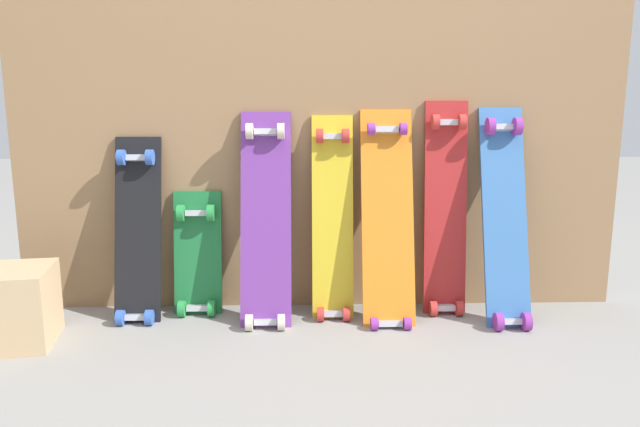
{
  "coord_description": "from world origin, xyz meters",
  "views": [
    {
      "loc": [
        -0.07,
        -2.54,
        0.93
      ],
      "look_at": [
        0.0,
        -0.07,
        0.44
      ],
      "focal_mm": 34.66,
      "sensor_mm": 36.0,
      "label": 1
    }
  ],
  "objects_px": {
    "skateboard_blue": "(505,223)",
    "skateboard_green": "(198,260)",
    "skateboard_orange": "(388,226)",
    "wooden_crate": "(12,307)",
    "skateboard_black": "(137,237)",
    "skateboard_purple": "(266,226)",
    "skateboard_red": "(445,216)",
    "skateboard_yellow": "(333,225)"
  },
  "relations": [
    {
      "from": "skateboard_green",
      "to": "skateboard_purple",
      "type": "distance_m",
      "value": 0.35
    },
    {
      "from": "skateboard_black",
      "to": "wooden_crate",
      "type": "xyz_separation_m",
      "value": [
        -0.4,
        -0.28,
        -0.2
      ]
    },
    {
      "from": "skateboard_orange",
      "to": "skateboard_blue",
      "type": "distance_m",
      "value": 0.48
    },
    {
      "from": "skateboard_purple",
      "to": "skateboard_orange",
      "type": "distance_m",
      "value": 0.5
    },
    {
      "from": "skateboard_black",
      "to": "skateboard_yellow",
      "type": "xyz_separation_m",
      "value": [
        0.8,
        0.01,
        0.04
      ]
    },
    {
      "from": "wooden_crate",
      "to": "skateboard_purple",
      "type": "bearing_deg",
      "value": 14.55
    },
    {
      "from": "skateboard_green",
      "to": "wooden_crate",
      "type": "bearing_deg",
      "value": -153.06
    },
    {
      "from": "skateboard_red",
      "to": "skateboard_blue",
      "type": "distance_m",
      "value": 0.24
    },
    {
      "from": "skateboard_black",
      "to": "wooden_crate",
      "type": "height_order",
      "value": "skateboard_black"
    },
    {
      "from": "skateboard_black",
      "to": "skateboard_purple",
      "type": "relative_size",
      "value": 0.89
    },
    {
      "from": "skateboard_purple",
      "to": "skateboard_red",
      "type": "relative_size",
      "value": 0.96
    },
    {
      "from": "skateboard_blue",
      "to": "skateboard_purple",
      "type": "bearing_deg",
      "value": 179.0
    },
    {
      "from": "skateboard_orange",
      "to": "skateboard_red",
      "type": "relative_size",
      "value": 0.98
    },
    {
      "from": "skateboard_black",
      "to": "skateboard_orange",
      "type": "xyz_separation_m",
      "value": [
        1.02,
        -0.04,
        0.05
      ]
    },
    {
      "from": "skateboard_green",
      "to": "skateboard_yellow",
      "type": "distance_m",
      "value": 0.59
    },
    {
      "from": "skateboard_black",
      "to": "skateboard_blue",
      "type": "relative_size",
      "value": 0.87
    },
    {
      "from": "skateboard_purple",
      "to": "wooden_crate",
      "type": "height_order",
      "value": "skateboard_purple"
    },
    {
      "from": "wooden_crate",
      "to": "skateboard_green",
      "type": "bearing_deg",
      "value": 26.94
    },
    {
      "from": "skateboard_orange",
      "to": "wooden_crate",
      "type": "bearing_deg",
      "value": -170.51
    },
    {
      "from": "skateboard_purple",
      "to": "wooden_crate",
      "type": "bearing_deg",
      "value": -165.45
    },
    {
      "from": "skateboard_black",
      "to": "skateboard_yellow",
      "type": "distance_m",
      "value": 0.8
    },
    {
      "from": "skateboard_blue",
      "to": "skateboard_green",
      "type": "bearing_deg",
      "value": 175.57
    },
    {
      "from": "skateboard_green",
      "to": "skateboard_blue",
      "type": "distance_m",
      "value": 1.28
    },
    {
      "from": "skateboard_yellow",
      "to": "skateboard_red",
      "type": "bearing_deg",
      "value": 3.2
    },
    {
      "from": "skateboard_yellow",
      "to": "wooden_crate",
      "type": "distance_m",
      "value": 1.26
    },
    {
      "from": "skateboard_yellow",
      "to": "skateboard_red",
      "type": "distance_m",
      "value": 0.48
    },
    {
      "from": "skateboard_purple",
      "to": "skateboard_blue",
      "type": "distance_m",
      "value": 0.97
    },
    {
      "from": "skateboard_black",
      "to": "wooden_crate",
      "type": "distance_m",
      "value": 0.53
    },
    {
      "from": "skateboard_green",
      "to": "skateboard_orange",
      "type": "xyz_separation_m",
      "value": [
        0.79,
        -0.08,
        0.16
      ]
    },
    {
      "from": "skateboard_orange",
      "to": "skateboard_purple",
      "type": "bearing_deg",
      "value": 179.64
    },
    {
      "from": "skateboard_black",
      "to": "skateboard_purple",
      "type": "height_order",
      "value": "skateboard_purple"
    },
    {
      "from": "skateboard_black",
      "to": "skateboard_green",
      "type": "distance_m",
      "value": 0.26
    },
    {
      "from": "skateboard_black",
      "to": "skateboard_orange",
      "type": "distance_m",
      "value": 1.03
    },
    {
      "from": "skateboard_purple",
      "to": "skateboard_red",
      "type": "height_order",
      "value": "skateboard_red"
    },
    {
      "from": "skateboard_purple",
      "to": "wooden_crate",
      "type": "distance_m",
      "value": 0.99
    },
    {
      "from": "skateboard_red",
      "to": "wooden_crate",
      "type": "height_order",
      "value": "skateboard_red"
    },
    {
      "from": "skateboard_purple",
      "to": "skateboard_blue",
      "type": "bearing_deg",
      "value": -1.0
    },
    {
      "from": "skateboard_blue",
      "to": "skateboard_red",
      "type": "bearing_deg",
      "value": 157.3
    },
    {
      "from": "skateboard_green",
      "to": "skateboard_yellow",
      "type": "height_order",
      "value": "skateboard_yellow"
    },
    {
      "from": "skateboard_green",
      "to": "wooden_crate",
      "type": "height_order",
      "value": "skateboard_green"
    },
    {
      "from": "skateboard_green",
      "to": "skateboard_orange",
      "type": "distance_m",
      "value": 0.81
    },
    {
      "from": "skateboard_green",
      "to": "skateboard_purple",
      "type": "height_order",
      "value": "skateboard_purple"
    }
  ]
}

